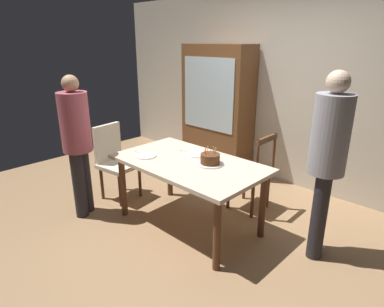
{
  "coord_description": "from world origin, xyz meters",
  "views": [
    {
      "loc": [
        2.23,
        -2.27,
        1.96
      ],
      "look_at": [
        0.05,
        0.0,
        0.85
      ],
      "focal_mm": 30.53,
      "sensor_mm": 36.0,
      "label": 1
    }
  ],
  "objects_px": {
    "birthday_cake": "(210,160)",
    "plate_near_celebrant": "(146,156)",
    "chair_spindle_back": "(251,174)",
    "person_celebrant": "(77,139)",
    "plate_far_side": "(197,154)",
    "dining_table": "(189,170)",
    "person_guest": "(327,157)",
    "china_cabinet": "(217,109)",
    "chair_upholstered": "(114,158)"
  },
  "relations": [
    {
      "from": "plate_near_celebrant",
      "to": "person_guest",
      "type": "bearing_deg",
      "value": 22.46
    },
    {
      "from": "birthday_cake",
      "to": "plate_far_side",
      "type": "relative_size",
      "value": 1.27
    },
    {
      "from": "chair_spindle_back",
      "to": "chair_upholstered",
      "type": "xyz_separation_m",
      "value": [
        -1.46,
        -0.92,
        0.07
      ]
    },
    {
      "from": "dining_table",
      "to": "chair_upholstered",
      "type": "height_order",
      "value": "chair_upholstered"
    },
    {
      "from": "plate_near_celebrant",
      "to": "person_celebrant",
      "type": "bearing_deg",
      "value": -144.02
    },
    {
      "from": "person_celebrant",
      "to": "china_cabinet",
      "type": "distance_m",
      "value": 2.23
    },
    {
      "from": "plate_near_celebrant",
      "to": "plate_far_side",
      "type": "distance_m",
      "value": 0.55
    },
    {
      "from": "chair_upholstered",
      "to": "person_guest",
      "type": "height_order",
      "value": "person_guest"
    },
    {
      "from": "dining_table",
      "to": "birthday_cake",
      "type": "relative_size",
      "value": 5.72
    },
    {
      "from": "dining_table",
      "to": "person_guest",
      "type": "relative_size",
      "value": 0.93
    },
    {
      "from": "dining_table",
      "to": "china_cabinet",
      "type": "distance_m",
      "value": 1.83
    },
    {
      "from": "plate_far_side",
      "to": "chair_upholstered",
      "type": "height_order",
      "value": "chair_upholstered"
    },
    {
      "from": "china_cabinet",
      "to": "chair_spindle_back",
      "type": "bearing_deg",
      "value": -33.15
    },
    {
      "from": "chair_spindle_back",
      "to": "person_celebrant",
      "type": "relative_size",
      "value": 0.59
    },
    {
      "from": "dining_table",
      "to": "china_cabinet",
      "type": "height_order",
      "value": "china_cabinet"
    },
    {
      "from": "dining_table",
      "to": "plate_near_celebrant",
      "type": "relative_size",
      "value": 7.28
    },
    {
      "from": "dining_table",
      "to": "person_guest",
      "type": "bearing_deg",
      "value": 21.4
    },
    {
      "from": "chair_spindle_back",
      "to": "chair_upholstered",
      "type": "distance_m",
      "value": 1.73
    },
    {
      "from": "plate_far_side",
      "to": "china_cabinet",
      "type": "bearing_deg",
      "value": 121.63
    },
    {
      "from": "birthday_cake",
      "to": "plate_near_celebrant",
      "type": "distance_m",
      "value": 0.72
    },
    {
      "from": "birthday_cake",
      "to": "plate_far_side",
      "type": "xyz_separation_m",
      "value": [
        -0.3,
        0.11,
        -0.05
      ]
    },
    {
      "from": "person_celebrant",
      "to": "person_guest",
      "type": "relative_size",
      "value": 0.93
    },
    {
      "from": "plate_near_celebrant",
      "to": "china_cabinet",
      "type": "relative_size",
      "value": 0.12
    },
    {
      "from": "china_cabinet",
      "to": "dining_table",
      "type": "bearing_deg",
      "value": -59.68
    },
    {
      "from": "person_guest",
      "to": "chair_upholstered",
      "type": "bearing_deg",
      "value": -165.56
    },
    {
      "from": "birthday_cake",
      "to": "plate_far_side",
      "type": "height_order",
      "value": "birthday_cake"
    },
    {
      "from": "chair_upholstered",
      "to": "person_celebrant",
      "type": "bearing_deg",
      "value": -77.52
    },
    {
      "from": "chair_upholstered",
      "to": "china_cabinet",
      "type": "relative_size",
      "value": 0.5
    },
    {
      "from": "dining_table",
      "to": "china_cabinet",
      "type": "bearing_deg",
      "value": 120.32
    },
    {
      "from": "birthday_cake",
      "to": "plate_far_side",
      "type": "bearing_deg",
      "value": 158.77
    },
    {
      "from": "birthday_cake",
      "to": "plate_near_celebrant",
      "type": "relative_size",
      "value": 1.27
    },
    {
      "from": "plate_near_celebrant",
      "to": "person_celebrant",
      "type": "height_order",
      "value": "person_celebrant"
    },
    {
      "from": "plate_far_side",
      "to": "chair_spindle_back",
      "type": "height_order",
      "value": "chair_spindle_back"
    },
    {
      "from": "chair_spindle_back",
      "to": "person_guest",
      "type": "relative_size",
      "value": 0.55
    },
    {
      "from": "chair_spindle_back",
      "to": "person_guest",
      "type": "distance_m",
      "value": 1.14
    },
    {
      "from": "chair_upholstered",
      "to": "dining_table",
      "type": "bearing_deg",
      "value": 6.75
    },
    {
      "from": "plate_far_side",
      "to": "person_celebrant",
      "type": "xyz_separation_m",
      "value": [
        -0.99,
        -0.88,
        0.16
      ]
    },
    {
      "from": "plate_near_celebrant",
      "to": "person_celebrant",
      "type": "relative_size",
      "value": 0.14
    },
    {
      "from": "plate_near_celebrant",
      "to": "chair_spindle_back",
      "type": "distance_m",
      "value": 1.26
    },
    {
      "from": "plate_far_side",
      "to": "dining_table",
      "type": "bearing_deg",
      "value": -68.98
    },
    {
      "from": "dining_table",
      "to": "chair_spindle_back",
      "type": "bearing_deg",
      "value": 70.77
    },
    {
      "from": "plate_near_celebrant",
      "to": "plate_far_side",
      "type": "bearing_deg",
      "value": 49.16
    },
    {
      "from": "chair_spindle_back",
      "to": "china_cabinet",
      "type": "xyz_separation_m",
      "value": [
        -1.18,
        0.77,
        0.49
      ]
    },
    {
      "from": "person_celebrant",
      "to": "person_guest",
      "type": "height_order",
      "value": "person_guest"
    },
    {
      "from": "plate_far_side",
      "to": "person_guest",
      "type": "distance_m",
      "value": 1.36
    },
    {
      "from": "chair_upholstered",
      "to": "birthday_cake",
      "type": "bearing_deg",
      "value": 9.47
    },
    {
      "from": "dining_table",
      "to": "chair_upholstered",
      "type": "xyz_separation_m",
      "value": [
        -1.19,
        -0.14,
        -0.13
      ]
    },
    {
      "from": "plate_far_side",
      "to": "person_celebrant",
      "type": "bearing_deg",
      "value": -138.57
    },
    {
      "from": "chair_upholstered",
      "to": "person_guest",
      "type": "bearing_deg",
      "value": 14.44
    },
    {
      "from": "birthday_cake",
      "to": "person_guest",
      "type": "bearing_deg",
      "value": 20.96
    }
  ]
}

